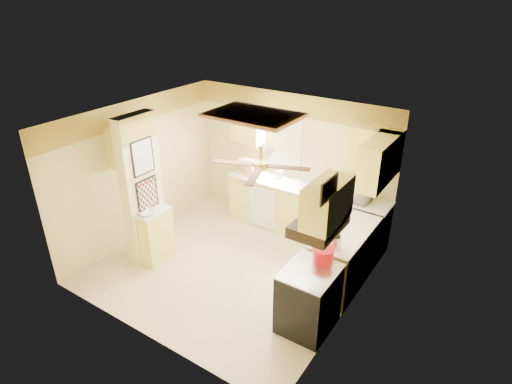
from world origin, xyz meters
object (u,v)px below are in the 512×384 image
Objects in this scene: microwave at (356,192)px; bowl at (147,213)px; dutch_oven at (323,255)px; stove at (308,299)px; kettle at (336,242)px.

microwave is 3.45m from bowl.
bowl is at bearing 50.34° from microwave.
microwave is at bearing 98.91° from dutch_oven.
microwave reaches higher than stove.
kettle is (0.08, 0.60, 0.59)m from stove.
dutch_oven reaches higher than stove.
kettle reaches higher than dutch_oven.
bowl is 1.03× the size of kettle.
microwave is at bearing 42.20° from bowl.
stove is 3.88× the size of kettle.
microwave is 2.13× the size of kettle.
stove is at bearing 2.97° from bowl.
kettle is at bearing 82.77° from stove.
bowl is at bearing -177.03° from stove.
stove is 2.86m from bowl.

